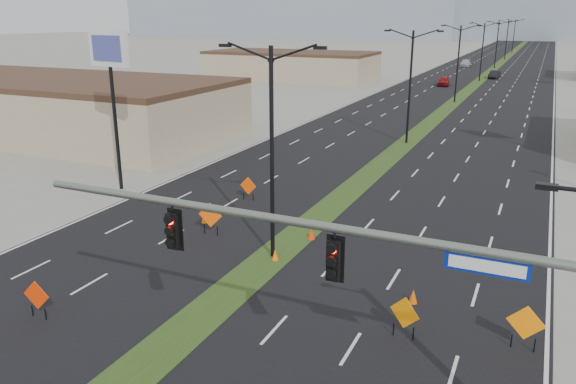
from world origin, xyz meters
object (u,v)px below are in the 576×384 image
at_px(construction_sign_3, 404,314).
at_px(construction_sign_0, 37,297).
at_px(cone_1, 275,255).
at_px(streetlight_6, 514,35).
at_px(construction_sign_2, 248,187).
at_px(streetlight_4, 497,43).
at_px(streetlight_1, 410,84).
at_px(car_far, 466,63).
at_px(streetlight_2, 458,61).
at_px(construction_sign_1, 210,216).
at_px(car_left, 444,81).
at_px(car_mid, 494,75).
at_px(cone_2, 413,296).
at_px(pole_sign_west, 109,60).
at_px(streetlight_0, 272,148).
at_px(cone_3, 204,218).
at_px(cone_0, 311,234).
at_px(signal_mast, 404,289).
at_px(streetlight_3, 482,50).
at_px(construction_sign_5, 526,324).
at_px(streetlight_5, 507,38).

bearing_deg(construction_sign_3, construction_sign_0, -139.63).
xyz_separation_m(construction_sign_0, cone_1, (6.01, 8.62, -0.64)).
relative_size(streetlight_6, construction_sign_2, 6.54).
relative_size(streetlight_4, cone_1, 17.04).
distance_m(streetlight_1, car_far, 86.08).
relative_size(streetlight_2, construction_sign_1, 5.50).
height_order(streetlight_4, car_left, streetlight_4).
distance_m(car_mid, construction_sign_3, 94.51).
bearing_deg(construction_sign_0, cone_2, 24.08).
bearing_deg(car_far, pole_sign_west, -96.62).
relative_size(streetlight_0, cone_3, 16.86).
height_order(construction_sign_1, pole_sign_west, pole_sign_west).
xyz_separation_m(construction_sign_0, construction_sign_2, (0.44, 16.23, -0.03)).
distance_m(streetlight_1, cone_0, 25.70).
height_order(streetlight_6, construction_sign_0, streetlight_6).
xyz_separation_m(signal_mast, pole_sign_west, (-22.86, 15.83, 3.75)).
relative_size(streetlight_3, construction_sign_0, 6.32).
xyz_separation_m(car_mid, construction_sign_1, (-6.25, -88.67, 0.36)).
height_order(streetlight_3, car_left, streetlight_3).
xyz_separation_m(car_far, construction_sign_3, (13.97, -118.22, 0.23)).
relative_size(cone_2, cone_3, 1.04).
bearing_deg(pole_sign_west, streetlight_2, 84.45).
xyz_separation_m(car_far, construction_sign_2, (1.21, -106.48, 0.15)).
bearing_deg(car_mid, streetlight_1, -85.82).
xyz_separation_m(construction_sign_2, construction_sign_5, (16.76, -10.76, 0.12)).
bearing_deg(cone_0, car_left, 94.41).
bearing_deg(cone_3, cone_1, -26.72).
bearing_deg(streetlight_6, construction_sign_1, -91.46).
bearing_deg(streetlight_4, car_left, -97.02).
bearing_deg(streetlight_6, construction_sign_5, -86.16).
xyz_separation_m(streetlight_5, car_mid, (2.00, -50.16, -4.70)).
bearing_deg(pole_sign_west, car_far, 96.21).
bearing_deg(construction_sign_0, signal_mast, -9.10).
distance_m(signal_mast, car_mid, 100.14).
xyz_separation_m(car_far, construction_sign_0, (0.77, -122.71, 0.19)).
bearing_deg(streetlight_4, streetlight_6, 90.00).
xyz_separation_m(streetlight_5, cone_3, (-5.58, -137.41, -5.12)).
distance_m(cone_1, cone_2, 7.07).
height_order(streetlight_1, cone_2, streetlight_1).
relative_size(construction_sign_2, cone_3, 2.58).
height_order(construction_sign_1, cone_2, construction_sign_1).
relative_size(streetlight_0, construction_sign_5, 5.79).
relative_size(construction_sign_5, pole_sign_west, 0.17).
bearing_deg(streetlight_3, streetlight_6, 90.00).
xyz_separation_m(construction_sign_0, construction_sign_3, (13.20, 4.49, 0.04)).
bearing_deg(car_left, construction_sign_2, -95.83).
xyz_separation_m(streetlight_1, car_mid, (2.00, 61.84, -4.70)).
distance_m(streetlight_1, construction_sign_2, 21.90).
bearing_deg(streetlight_5, streetlight_0, -90.00).
relative_size(construction_sign_1, cone_1, 3.10).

